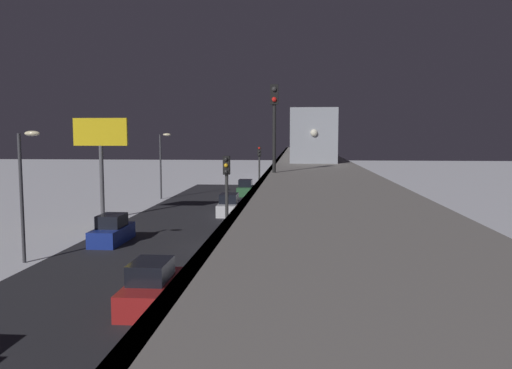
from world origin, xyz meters
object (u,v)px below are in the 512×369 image
Objects in this scene: traffic_light_near at (227,201)px; sedan_white at (229,206)px; traffic_light_mid at (259,171)px; sedan_blue at (112,231)px; rail_signal at (274,113)px; subway_train at (304,135)px; commercial_billboard at (101,142)px; sedan_green at (245,189)px; sedan_red at (151,288)px.

sedan_white is at bearing -82.64° from traffic_light_near.
sedan_blue is at bearing 52.83° from traffic_light_mid.
rail_signal is 0.86× the size of sedan_white.
subway_train is 11.57× the size of traffic_light_near.
commercial_billboard is (13.71, 2.69, 2.63)m from traffic_light_mid.
commercial_billboard is at bearing -54.14° from traffic_light_near.
traffic_light_near is at bearing 84.23° from subway_train.
sedan_green is at bearing -82.31° from rail_signal.
sedan_red and sedan_white have the same top height.
rail_signal reaches higher than sedan_red.
traffic_light_near is (4.40, 43.60, -3.26)m from subway_train.
rail_signal is 23.13m from traffic_light_mid.
sedan_blue is 13.65m from traffic_light_near.
commercial_billboard reaches higher than sedan_green.
sedan_red is (7.30, 46.72, -6.67)m from subway_train.
sedan_white is 0.73× the size of traffic_light_near.
traffic_light_mid is at bearing 83.33° from sedan_red.
sedan_white is at bearing -90.00° from sedan_green.
traffic_light_near is at bearing -82.64° from sedan_white.
sedan_blue is 0.99× the size of sedan_white.
traffic_light_near is 0.72× the size of commercial_billboard.
commercial_billboard is (10.81, -22.09, 6.04)m from sedan_red.
subway_train reaches higher than sedan_white.
traffic_light_near is (-2.90, 22.45, 3.40)m from sedan_white.
traffic_light_near reaches higher than sedan_blue.
traffic_light_mid is at bearing -90.00° from traffic_light_near.
rail_signal reaches higher than sedan_green.
sedan_white is at bearing -162.10° from commercial_billboard.
sedan_white is at bearing -116.10° from sedan_blue.
sedan_green is 29.13m from sedan_blue.
subway_train is 11.45m from sedan_green.
commercial_billboard is (4.41, -9.57, 6.03)m from sedan_blue.
subway_train is 11.57× the size of traffic_light_mid.
traffic_light_mid is at bearing -127.17° from sedan_blue.
sedan_red is 25.58m from sedan_white.
sedan_blue is at bearing -45.28° from traffic_light_near.
sedan_blue is (13.70, 34.21, -6.66)m from subway_train.
traffic_light_mid is (4.40, 21.94, -3.26)m from subway_train.
commercial_billboard is (10.81, 18.84, 6.03)m from sedan_green.
rail_signal reaches higher than commercial_billboard.
subway_train is 22.61m from traffic_light_mid.
sedan_green and sedan_white have the same top height.
sedan_red is 1.16× the size of sedan_green.
commercial_billboard is at bearing -162.10° from sedan_white.
sedan_red is (5.24, 2.15, -7.62)m from rail_signal.
commercial_billboard is (16.05, -19.93, -1.57)m from rail_signal.
rail_signal reaches higher than sedan_white.
sedan_blue is at bearing 68.17° from subway_train.
sedan_green is 0.65× the size of traffic_light_near.
traffic_light_near is at bearing 90.00° from traffic_light_mid.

